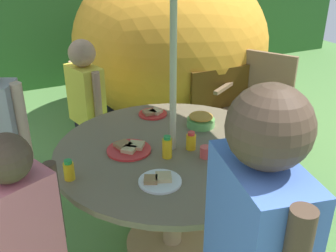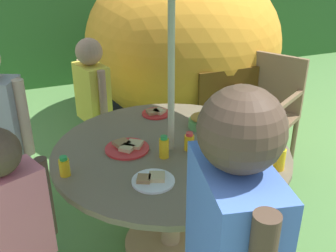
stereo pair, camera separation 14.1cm
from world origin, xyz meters
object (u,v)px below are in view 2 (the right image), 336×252
object	(u,v)px
child_in_blue_shirt	(231,245)
plate_far_right	(127,147)
cup_far	(202,153)
plate_center_back	(153,180)
plate_mid_left	(156,113)
child_in_yellow_shirt	(93,93)
garden_table	(171,171)
juice_bottle_far_left	(189,142)
child_in_pink_shirt	(10,219)
cup_near	(230,198)
wooden_chair	(266,105)
plate_near_right	(240,159)
juice_bottle_mid_right	(64,167)
juice_bottle_center_front	(164,147)
juice_bottle_near_left	(280,158)
dome_tent	(182,43)
snack_bowl	(203,121)

from	to	relation	value
child_in_blue_shirt	plate_far_right	bearing A→B (deg)	12.91
cup_far	plate_center_back	bearing A→B (deg)	-160.18
plate_mid_left	cup_far	world-z (taller)	cup_far
child_in_yellow_shirt	child_in_blue_shirt	distance (m)	1.94
plate_center_back	child_in_blue_shirt	bearing A→B (deg)	-89.45
child_in_yellow_shirt	plate_center_back	bearing A→B (deg)	-12.84
garden_table	juice_bottle_far_left	xyz separation A→B (m)	(0.09, -0.05, 0.20)
child_in_pink_shirt	cup_near	bearing A→B (deg)	-36.20
wooden_chair	child_in_pink_shirt	xyz separation A→B (m)	(-1.95, -1.03, 0.19)
garden_table	plate_near_right	distance (m)	0.42
plate_near_right	juice_bottle_mid_right	xyz separation A→B (m)	(-0.88, 0.20, 0.04)
plate_near_right	child_in_blue_shirt	bearing A→B (deg)	-123.63
child_in_pink_shirt	juice_bottle_mid_right	world-z (taller)	child_in_pink_shirt
child_in_pink_shirt	juice_bottle_center_front	size ratio (longest dim) A/B	8.88
plate_far_right	juice_bottle_center_front	distance (m)	0.23
juice_bottle_near_left	juice_bottle_mid_right	xyz separation A→B (m)	(-1.02, 0.34, -0.01)
plate_mid_left	juice_bottle_far_left	bearing A→B (deg)	-89.12
child_in_yellow_shirt	juice_bottle_far_left	xyz separation A→B (m)	(0.34, -0.99, 0.02)
plate_near_right	juice_bottle_near_left	size ratio (longest dim) A/B	1.57
child_in_yellow_shirt	juice_bottle_near_left	world-z (taller)	child_in_yellow_shirt
juice_bottle_near_left	juice_bottle_far_left	size ratio (longest dim) A/B	1.27
garden_table	child_in_blue_shirt	distance (m)	1.08
garden_table	plate_near_right	size ratio (longest dim) A/B	6.34
dome_tent	plate_far_right	bearing A→B (deg)	-121.56
child_in_yellow_shirt	wooden_chair	bearing A→B (deg)	63.78
child_in_yellow_shirt	snack_bowl	world-z (taller)	child_in_yellow_shirt
snack_bowl	juice_bottle_center_front	distance (m)	0.44
snack_bowl	plate_far_right	distance (m)	0.53
child_in_pink_shirt	child_in_yellow_shirt	bearing A→B (deg)	42.04
child_in_blue_shirt	plate_far_right	xyz separation A→B (m)	(-0.03, 1.08, -0.20)
wooden_chair	cup_near	xyz separation A→B (m)	(-1.05, -1.24, 0.20)
plate_far_right	juice_bottle_mid_right	world-z (taller)	juice_bottle_mid_right
juice_bottle_center_front	juice_bottle_mid_right	world-z (taller)	juice_bottle_center_front
juice_bottle_far_left	cup_near	bearing A→B (deg)	-94.32
juice_bottle_near_left	juice_bottle_center_front	world-z (taller)	juice_bottle_near_left
plate_near_right	cup_near	size ratio (longest dim) A/B	3.07
plate_far_right	juice_bottle_center_front	bearing A→B (deg)	-44.56
cup_far	dome_tent	bearing A→B (deg)	69.75
juice_bottle_far_left	plate_center_back	bearing A→B (deg)	-142.01
juice_bottle_center_front	wooden_chair	bearing A→B (deg)	32.51
juice_bottle_mid_right	snack_bowl	bearing A→B (deg)	16.11
dome_tent	plate_mid_left	xyz separation A→B (m)	(-0.77, -1.35, -0.09)
plate_mid_left	juice_bottle_mid_right	distance (m)	0.86
plate_mid_left	juice_bottle_far_left	world-z (taller)	juice_bottle_far_left
child_in_yellow_shirt	cup_near	xyz separation A→B (m)	(0.30, -1.51, 0.00)
child_in_yellow_shirt	cup_far	world-z (taller)	child_in_yellow_shirt
child_in_pink_shirt	plate_mid_left	world-z (taller)	child_in_pink_shirt
child_in_blue_shirt	plate_mid_left	size ratio (longest dim) A/B	7.51
plate_far_right	juice_bottle_far_left	world-z (taller)	juice_bottle_far_left
plate_far_right	cup_near	world-z (taller)	cup_near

